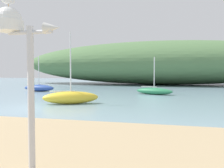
{
  "coord_description": "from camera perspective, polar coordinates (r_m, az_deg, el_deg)",
  "views": [
    {
      "loc": [
        7.52,
        -11.95,
        1.99
      ],
      "look_at": [
        3.31,
        4.44,
        1.16
      ],
      "focal_mm": 39.5,
      "sensor_mm": 36.0,
      "label": 1
    }
  ],
  "objects": [
    {
      "name": "ground_plane",
      "position": [
        14.26,
        -17.66,
        -5.34
      ],
      "size": [
        120.0,
        120.0,
        0.0
      ],
      "primitive_type": "plane",
      "color": "#7A99A8"
    },
    {
      "name": "sailboat_west_reach",
      "position": [
        26.42,
        -16.55,
        -0.87
      ],
      "size": [
        3.52,
        1.46,
        3.58
      ],
      "color": "#2D4C9E",
      "rests_on": "ground"
    },
    {
      "name": "mast_structure",
      "position": [
        4.87,
        -21.53,
        10.39
      ],
      "size": [
        1.28,
        0.53,
        2.97
      ],
      "color": "silver",
      "rests_on": "beach_sand"
    },
    {
      "name": "distant_hill",
      "position": [
        40.12,
        11.27,
        4.82
      ],
      "size": [
        46.6,
        13.92,
        6.87
      ],
      "primitive_type": "ellipsoid",
      "color": "#517547",
      "rests_on": "ground"
    },
    {
      "name": "sailboat_centre_water",
      "position": [
        15.55,
        -9.52,
        -3.05
      ],
      "size": [
        3.51,
        2.44,
        4.47
      ],
      "color": "gold",
      "rests_on": "ground"
    },
    {
      "name": "seagull_on_radar",
      "position": [
        5.07,
        -22.71,
        17.52
      ],
      "size": [
        0.28,
        0.23,
        0.22
      ],
      "color": "orange",
      "rests_on": "mast_structure"
    },
    {
      "name": "sailboat_near_shore",
      "position": [
        22.07,
        9.72,
        -1.59
      ],
      "size": [
        3.58,
        2.19,
        3.31
      ],
      "color": "#287A4C",
      "rests_on": "ground"
    }
  ]
}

